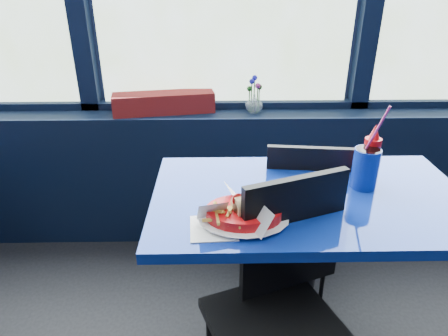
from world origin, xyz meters
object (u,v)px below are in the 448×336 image
chair_near_front (283,293)px  planter_box (164,103)px  food_basket (246,211)px  soda_cup (365,167)px  near_table (306,234)px  flower_vase (254,102)px  ketchup_bottle (371,157)px  chair_near_back (297,208)px

chair_near_front → planter_box: size_ratio=1.62×
food_basket → soda_cup: (0.48, 0.23, 0.05)m
near_table → food_basket: food_basket is taller
planter_box → flower_vase: (0.51, -0.01, 0.01)m
near_table → ketchup_bottle: (0.26, 0.11, 0.29)m
food_basket → chair_near_front: bearing=-34.0°
chair_near_front → soda_cup: (0.35, 0.34, 0.31)m
near_table → soda_cup: size_ratio=3.55×
chair_near_back → near_table: bearing=91.0°
planter_box → flower_vase: size_ratio=2.69×
ketchup_bottle → soda_cup: (-0.03, -0.05, -0.02)m
planter_box → soda_cup: 1.19m
near_table → soda_cup: (0.22, 0.06, 0.27)m
flower_vase → food_basket: bearing=-96.5°
near_table → flower_vase: bearing=99.3°
chair_near_front → food_basket: 0.31m
chair_near_front → chair_near_back: (0.16, 0.60, -0.03)m
food_basket → flower_vase: bearing=89.1°
planter_box → soda_cup: size_ratio=1.66×
chair_near_back → ketchup_bottle: (0.22, -0.22, 0.37)m
near_table → chair_near_front: chair_near_front is taller
near_table → planter_box: size_ratio=2.13×
flower_vase → ketchup_bottle: bearing=-62.0°
near_table → food_basket: bearing=-146.0°
chair_near_front → soda_cup: soda_cup is taller
planter_box → ketchup_bottle: 1.18m
chair_near_back → food_basket: bearing=66.4°
chair_near_front → planter_box: same height
chair_near_back → planter_box: (-0.68, 0.54, 0.37)m
planter_box → flower_vase: bearing=-11.1°
planter_box → food_basket: size_ratio=1.95×
chair_near_front → food_basket: bearing=119.5°
chair_near_back → soda_cup: bearing=132.1°
chair_near_front → flower_vase: size_ratio=4.37×
chair_near_front → flower_vase: 1.19m
flower_vase → soda_cup: size_ratio=0.62×
near_table → food_basket: (-0.26, -0.17, 0.22)m
chair_near_back → ketchup_bottle: ketchup_bottle is taller
near_table → chair_near_back: (0.03, 0.33, -0.08)m
planter_box → chair_near_front: bearing=-75.5°
chair_near_front → chair_near_back: 0.63m
chair_near_back → planter_box: 0.94m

